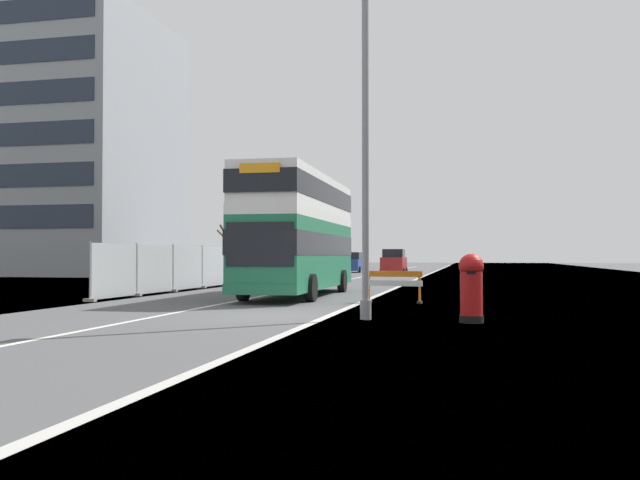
{
  "coord_description": "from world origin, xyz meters",
  "views": [
    {
      "loc": [
        5.58,
        -17.98,
        1.64
      ],
      "look_at": [
        0.19,
        5.89,
        2.2
      ],
      "focal_mm": 38.21,
      "sensor_mm": 36.0,
      "label": 1
    }
  ],
  "objects_px": {
    "car_far_side": "(353,263)",
    "lamppost_foreground": "(365,157)",
    "double_decker_bus": "(299,233)",
    "car_receding_far": "(394,263)",
    "car_oncoming_near": "(296,266)",
    "car_receding_mid": "(331,263)",
    "red_pillar_postbox": "(471,285)",
    "roadworks_barrier": "(394,282)"
  },
  "relations": [
    {
      "from": "lamppost_foreground",
      "to": "car_far_side",
      "type": "xyz_separation_m",
      "value": [
        -8.78,
        48.01,
        -3.25
      ]
    },
    {
      "from": "car_far_side",
      "to": "car_receding_mid",
      "type": "bearing_deg",
      "value": -86.01
    },
    {
      "from": "car_receding_mid",
      "to": "roadworks_barrier",
      "type": "bearing_deg",
      "value": -73.58
    },
    {
      "from": "car_receding_mid",
      "to": "car_receding_far",
      "type": "height_order",
      "value": "car_receding_mid"
    },
    {
      "from": "double_decker_bus",
      "to": "car_receding_mid",
      "type": "bearing_deg",
      "value": 98.61
    },
    {
      "from": "roadworks_barrier",
      "to": "car_receding_mid",
      "type": "height_order",
      "value": "car_receding_mid"
    },
    {
      "from": "double_decker_bus",
      "to": "red_pillar_postbox",
      "type": "xyz_separation_m",
      "value": [
        6.89,
        -9.83,
        -1.65
      ]
    },
    {
      "from": "car_receding_mid",
      "to": "car_receding_far",
      "type": "relative_size",
      "value": 1.05
    },
    {
      "from": "roadworks_barrier",
      "to": "car_oncoming_near",
      "type": "relative_size",
      "value": 0.48
    },
    {
      "from": "car_oncoming_near",
      "to": "red_pillar_postbox",
      "type": "bearing_deg",
      "value": -66.09
    },
    {
      "from": "car_receding_mid",
      "to": "car_receding_far",
      "type": "xyz_separation_m",
      "value": [
        3.85,
        7.59,
        -0.06
      ]
    },
    {
      "from": "roadworks_barrier",
      "to": "car_receding_mid",
      "type": "xyz_separation_m",
      "value": [
        -7.71,
        26.15,
        0.38
      ]
    },
    {
      "from": "double_decker_bus",
      "to": "red_pillar_postbox",
      "type": "height_order",
      "value": "double_decker_bus"
    },
    {
      "from": "red_pillar_postbox",
      "to": "car_receding_far",
      "type": "bearing_deg",
      "value": 99.16
    },
    {
      "from": "double_decker_bus",
      "to": "car_far_side",
      "type": "relative_size",
      "value": 2.62
    },
    {
      "from": "car_oncoming_near",
      "to": "car_far_side",
      "type": "height_order",
      "value": "car_oncoming_near"
    },
    {
      "from": "red_pillar_postbox",
      "to": "car_far_side",
      "type": "bearing_deg",
      "value": 103.32
    },
    {
      "from": "red_pillar_postbox",
      "to": "roadworks_barrier",
      "type": "height_order",
      "value": "red_pillar_postbox"
    },
    {
      "from": "car_far_side",
      "to": "lamppost_foreground",
      "type": "bearing_deg",
      "value": -79.64
    },
    {
      "from": "car_far_side",
      "to": "double_decker_bus",
      "type": "bearing_deg",
      "value": -83.26
    },
    {
      "from": "double_decker_bus",
      "to": "car_receding_far",
      "type": "xyz_separation_m",
      "value": [
        0.4,
        30.36,
        -1.55
      ]
    },
    {
      "from": "double_decker_bus",
      "to": "red_pillar_postbox",
      "type": "relative_size",
      "value": 6.72
    },
    {
      "from": "roadworks_barrier",
      "to": "car_far_side",
      "type": "height_order",
      "value": "car_far_side"
    },
    {
      "from": "lamppost_foreground",
      "to": "car_receding_mid",
      "type": "height_order",
      "value": "lamppost_foreground"
    },
    {
      "from": "car_receding_mid",
      "to": "car_far_side",
      "type": "height_order",
      "value": "car_receding_mid"
    },
    {
      "from": "lamppost_foreground",
      "to": "car_receding_mid",
      "type": "xyz_separation_m",
      "value": [
        -7.68,
        32.35,
        -3.08
      ]
    },
    {
      "from": "roadworks_barrier",
      "to": "car_oncoming_near",
      "type": "xyz_separation_m",
      "value": [
        -8.21,
        17.99,
        0.26
      ]
    },
    {
      "from": "lamppost_foreground",
      "to": "roadworks_barrier",
      "type": "relative_size",
      "value": 4.49
    },
    {
      "from": "car_far_side",
      "to": "car_receding_far",
      "type": "bearing_deg",
      "value": -58.54
    },
    {
      "from": "red_pillar_postbox",
      "to": "car_oncoming_near",
      "type": "bearing_deg",
      "value": 113.91
    },
    {
      "from": "car_receding_mid",
      "to": "car_receding_far",
      "type": "bearing_deg",
      "value": 63.09
    },
    {
      "from": "red_pillar_postbox",
      "to": "lamppost_foreground",
      "type": "bearing_deg",
      "value": 174.49
    },
    {
      "from": "car_receding_far",
      "to": "lamppost_foreground",
      "type": "bearing_deg",
      "value": -84.52
    },
    {
      "from": "double_decker_bus",
      "to": "lamppost_foreground",
      "type": "height_order",
      "value": "lamppost_foreground"
    },
    {
      "from": "double_decker_bus",
      "to": "car_receding_mid",
      "type": "distance_m",
      "value": 23.08
    },
    {
      "from": "lamppost_foreground",
      "to": "roadworks_barrier",
      "type": "height_order",
      "value": "lamppost_foreground"
    },
    {
      "from": "double_decker_bus",
      "to": "car_oncoming_near",
      "type": "relative_size",
      "value": 2.77
    },
    {
      "from": "car_receding_far",
      "to": "car_far_side",
      "type": "height_order",
      "value": "car_receding_far"
    },
    {
      "from": "car_oncoming_near",
      "to": "car_receding_far",
      "type": "relative_size",
      "value": 1.04
    },
    {
      "from": "roadworks_barrier",
      "to": "car_receding_mid",
      "type": "distance_m",
      "value": 27.26
    },
    {
      "from": "double_decker_bus",
      "to": "roadworks_barrier",
      "type": "height_order",
      "value": "double_decker_bus"
    },
    {
      "from": "car_receding_far",
      "to": "car_oncoming_near",
      "type": "bearing_deg",
      "value": -105.47
    }
  ]
}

